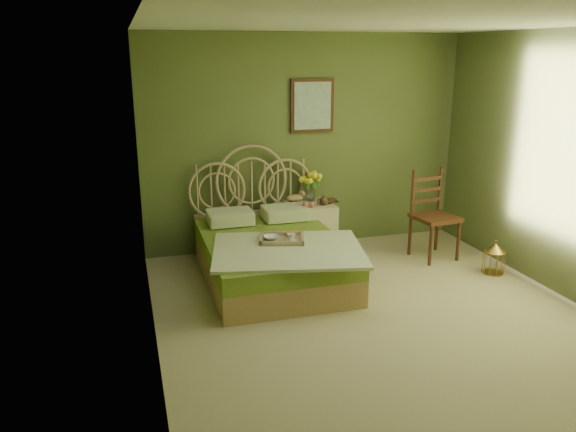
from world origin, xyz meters
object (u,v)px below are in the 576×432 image
object	(u,v)px
bed	(271,253)
chair	(432,209)
birdcage	(494,259)
nightstand	(310,222)

from	to	relation	value
bed	chair	bearing A→B (deg)	4.62
bed	chair	xyz separation A→B (m)	(2.02, 0.16, 0.29)
chair	birdcage	bearing A→B (deg)	-69.04
chair	birdcage	distance (m)	0.92
bed	chair	distance (m)	2.05
nightstand	birdcage	distance (m)	2.17
nightstand	birdcage	size ratio (longest dim) A/B	3.01
bed	nightstand	xyz separation A→B (m)	(0.68, 0.74, 0.08)
bed	nightstand	distance (m)	1.01
bed	chair	world-z (taller)	bed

